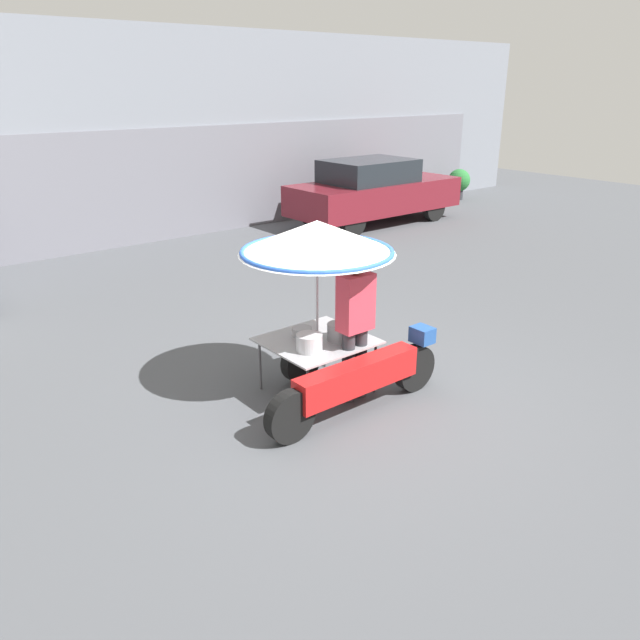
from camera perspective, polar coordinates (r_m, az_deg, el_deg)
The scene contains 6 objects.
ground_plane at distance 7.03m, azimuth 2.41°, elevation -7.15°, with size 36.00×36.00×0.00m, color #4C4F54.
shopfront_building at distance 14.48m, azimuth -23.19°, elevation 14.97°, with size 28.00×2.06×4.44m.
vendor_motorcycle_cart at distance 6.57m, azimuth 0.28°, elevation 4.84°, with size 2.29×1.67×1.97m.
vendor_person at distance 6.65m, azimuth 3.25°, elevation 0.02°, with size 0.38×0.22×1.66m.
parked_car at distance 15.68m, azimuth 4.89°, elevation 11.69°, with size 4.43×1.74×1.57m.
potted_plant at distance 19.48m, azimuth 12.59°, elevation 12.27°, with size 0.65×0.65×0.90m.
Camera 1 is at (-4.13, -4.63, 3.31)m, focal length 35.00 mm.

